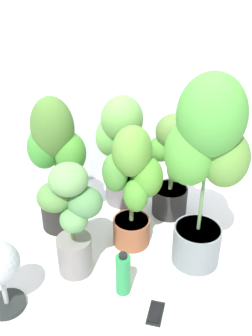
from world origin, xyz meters
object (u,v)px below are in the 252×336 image
(potted_plant_back_left, at_px, (57,160))
(cell_phone, at_px, (156,313))
(potted_plant_back_right, at_px, (173,164))
(nutrient_bottle, at_px, (123,274))
(potted_plant_front_right, at_px, (206,156))
(potted_plant_center, at_px, (133,182))
(potted_plant_back_center, at_px, (120,141))
(potted_plant_front_left, at_px, (71,214))

(potted_plant_back_left, xyz_separation_m, cell_phone, (0.40, -0.76, -0.45))
(potted_plant_back_right, bearing_deg, nutrient_bottle, -124.55)
(potted_plant_front_right, xyz_separation_m, potted_plant_center, (-0.31, 0.20, -0.24))
(potted_plant_back_right, height_order, potted_plant_back_center, potted_plant_back_center)
(potted_plant_front_left, distance_m, potted_plant_back_center, 0.70)
(potted_plant_front_left, xyz_separation_m, potted_plant_front_right, (0.65, -0.04, 0.28))
(cell_phone, bearing_deg, potted_plant_back_left, -37.06)
(nutrient_bottle, bearing_deg, potted_plant_back_right, 55.45)
(potted_plant_back_right, relative_size, cell_phone, 4.24)
(potted_plant_front_right, xyz_separation_m, cell_phone, (-0.30, -0.31, -0.64))
(potted_plant_back_center, height_order, potted_plant_center, potted_plant_back_center)
(potted_plant_back_right, distance_m, potted_plant_back_left, 0.69)
(potted_plant_front_left, height_order, potted_plant_back_right, potted_plant_back_right)
(potted_plant_center, bearing_deg, potted_plant_back_right, 39.51)
(potted_plant_front_left, height_order, potted_plant_back_center, potted_plant_back_center)
(potted_plant_center, bearing_deg, potted_plant_front_right, -33.16)
(potted_plant_center, height_order, nutrient_bottle, potted_plant_center)
(potted_plant_front_right, relative_size, cell_phone, 6.55)
(potted_plant_center, distance_m, cell_phone, 0.66)
(potted_plant_front_right, bearing_deg, potted_plant_back_right, 92.11)
(potted_plant_back_left, height_order, potted_plant_center, potted_plant_back_left)
(potted_plant_front_left, xyz_separation_m, nutrient_bottle, (0.22, -0.19, -0.25))
(potted_plant_back_center, bearing_deg, potted_plant_center, -90.15)
(potted_plant_front_right, bearing_deg, cell_phone, -133.51)
(potted_plant_front_left, distance_m, potted_plant_front_right, 0.70)
(potted_plant_front_left, relative_size, nutrient_bottle, 2.63)
(potted_plant_front_left, relative_size, potted_plant_back_center, 0.87)
(potted_plant_back_left, height_order, cell_phone, potted_plant_back_left)
(potted_plant_center, bearing_deg, potted_plant_front_left, -154.07)
(potted_plant_back_center, height_order, potted_plant_back_left, potted_plant_back_left)
(potted_plant_back_center, xyz_separation_m, nutrient_bottle, (-0.12, -0.79, -0.33))
(cell_phone, bearing_deg, potted_plant_front_right, -108.57)
(potted_plant_back_left, bearing_deg, potted_plant_back_center, 26.96)
(potted_plant_front_left, distance_m, cell_phone, 0.61)
(potted_plant_center, relative_size, nutrient_bottle, 3.00)
(potted_plant_front_left, distance_m, potted_plant_back_right, 0.75)
(potted_plant_back_right, height_order, nutrient_bottle, potted_plant_back_right)
(potted_plant_back_left, relative_size, potted_plant_center, 1.13)
(potted_plant_back_right, xyz_separation_m, potted_plant_back_center, (-0.29, 0.20, 0.08))
(potted_plant_front_left, distance_m, nutrient_bottle, 0.38)
(potted_plant_back_right, bearing_deg, potted_plant_front_left, -147.26)
(potted_plant_front_left, relative_size, cell_phone, 4.03)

